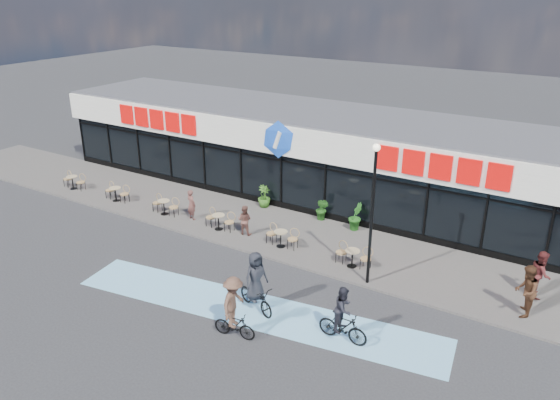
% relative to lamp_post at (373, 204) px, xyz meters
% --- Properties ---
extents(ground, '(120.00, 120.00, 0.00)m').
position_rel_lamp_post_xyz_m(ground, '(-6.81, -2.30, -3.40)').
color(ground, '#28282B').
rests_on(ground, ground).
extents(sidewalk, '(44.00, 5.00, 0.10)m').
position_rel_lamp_post_xyz_m(sidewalk, '(-6.81, 2.20, -3.35)').
color(sidewalk, '#504A47').
rests_on(sidewalk, ground).
extents(bike_lane, '(14.17, 4.13, 0.01)m').
position_rel_lamp_post_xyz_m(bike_lane, '(-2.81, -3.80, -3.39)').
color(bike_lane, '#76B8DF').
rests_on(bike_lane, ground).
extents(building, '(30.60, 6.57, 4.75)m').
position_rel_lamp_post_xyz_m(building, '(-6.81, 7.63, -1.06)').
color(building, black).
rests_on(building, ground).
extents(lamp_post, '(0.28, 0.28, 5.60)m').
position_rel_lamp_post_xyz_m(lamp_post, '(0.00, 0.00, 0.00)').
color(lamp_post, black).
rests_on(lamp_post, sidewalk).
extents(bistro_set_0, '(1.54, 0.62, 0.90)m').
position_rel_lamp_post_xyz_m(bistro_set_0, '(-18.23, 0.94, -2.84)').
color(bistro_set_0, tan).
rests_on(bistro_set_0, sidewalk).
extents(bistro_set_1, '(1.54, 0.62, 0.90)m').
position_rel_lamp_post_xyz_m(bistro_set_1, '(-14.80, 0.94, -2.84)').
color(bistro_set_1, tan).
rests_on(bistro_set_1, sidewalk).
extents(bistro_set_2, '(1.54, 0.62, 0.90)m').
position_rel_lamp_post_xyz_m(bistro_set_2, '(-11.36, 0.94, -2.84)').
color(bistro_set_2, tan).
rests_on(bistro_set_2, sidewalk).
extents(bistro_set_3, '(1.54, 0.62, 0.90)m').
position_rel_lamp_post_xyz_m(bistro_set_3, '(-7.92, 0.94, -2.84)').
color(bistro_set_3, tan).
rests_on(bistro_set_3, sidewalk).
extents(bistro_set_4, '(1.54, 0.62, 0.90)m').
position_rel_lamp_post_xyz_m(bistro_set_4, '(-4.49, 0.94, -2.84)').
color(bistro_set_4, tan).
rests_on(bistro_set_4, sidewalk).
extents(bistro_set_5, '(1.54, 0.62, 0.90)m').
position_rel_lamp_post_xyz_m(bistro_set_5, '(-1.05, 0.94, -2.84)').
color(bistro_set_5, tan).
rests_on(bistro_set_5, sidewalk).
extents(potted_plant_left, '(0.77, 0.77, 1.14)m').
position_rel_lamp_post_xyz_m(potted_plant_left, '(-7.62, 4.30, -2.72)').
color(potted_plant_left, '#2E5D1A').
rests_on(potted_plant_left, sidewalk).
extents(potted_plant_mid, '(0.71, 0.61, 1.14)m').
position_rel_lamp_post_xyz_m(potted_plant_mid, '(-4.27, 4.37, -2.73)').
color(potted_plant_mid, '#215618').
rests_on(potted_plant_mid, sidewalk).
extents(potted_plant_right, '(0.64, 0.77, 1.31)m').
position_rel_lamp_post_xyz_m(potted_plant_right, '(-2.46, 4.24, -2.64)').
color(potted_plant_right, '#21601B').
rests_on(potted_plant_right, sidewalk).
extents(patron_left, '(0.63, 0.49, 1.53)m').
position_rel_lamp_post_xyz_m(patron_left, '(-9.78, 1.12, -2.53)').
color(patron_left, brown).
rests_on(patron_left, sidewalk).
extents(patron_right, '(0.78, 0.66, 1.42)m').
position_rel_lamp_post_xyz_m(patron_right, '(-6.57, 1.07, -2.59)').
color(patron_right, brown).
rests_on(patron_right, sidewalk).
extents(pedestrian_a, '(0.78, 0.97, 1.93)m').
position_rel_lamp_post_xyz_m(pedestrian_a, '(5.52, 0.78, -2.33)').
color(pedestrian_a, '#432818').
rests_on(pedestrian_a, sidewalk).
extents(pedestrian_b, '(0.86, 1.01, 1.82)m').
position_rel_lamp_post_xyz_m(pedestrian_b, '(5.77, 2.45, -2.39)').
color(pedestrian_b, '#501D1C').
rests_on(pedestrian_b, sidewalk).
extents(cyclist_a, '(2.02, 1.31, 2.29)m').
position_rel_lamp_post_xyz_m(cyclist_a, '(-2.72, -3.72, -2.52)').
color(cyclist_a, black).
rests_on(cyclist_a, ground).
extents(cyclist_b, '(1.75, 0.76, 2.01)m').
position_rel_lamp_post_xyz_m(cyclist_b, '(0.71, -3.75, -2.56)').
color(cyclist_b, black).
rests_on(cyclist_b, ground).
extents(cyclist_c, '(1.54, 1.25, 2.25)m').
position_rel_lamp_post_xyz_m(cyclist_c, '(-2.41, -5.45, -2.31)').
color(cyclist_c, black).
rests_on(cyclist_c, ground).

